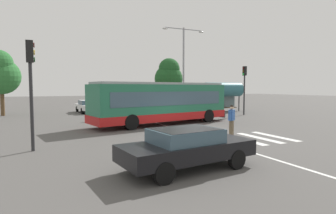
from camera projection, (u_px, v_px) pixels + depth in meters
ground_plane at (194, 132)px, 16.52m from camera, size 160.00×160.00×0.00m
city_transit_bus at (162, 103)px, 19.95m from camera, size 11.01×4.57×3.06m
pedestrian_crossing_street at (232, 118)px, 15.28m from camera, size 0.51×0.43×1.72m
foreground_sedan at (187, 146)px, 8.90m from camera, size 4.69×2.35×1.35m
parked_car_white at (88, 106)px, 29.25m from camera, size 2.12×4.61×1.35m
parked_car_teal at (113, 105)px, 30.19m from camera, size 2.15×4.62×1.35m
parked_car_charcoal at (138, 104)px, 31.48m from camera, size 2.13×4.62×1.35m
parked_car_red at (158, 104)px, 32.55m from camera, size 2.14×4.62×1.35m
traffic_light_near_corner at (31, 77)px, 11.31m from camera, size 0.33×0.32×4.63m
traffic_light_far_corner at (244, 82)px, 26.72m from camera, size 0.33×0.32×4.78m
bus_stop_shelter at (223, 90)px, 30.32m from camera, size 4.60×1.54×3.25m
twin_arm_street_lamp at (184, 60)px, 29.64m from camera, size 5.01×0.32×9.17m
background_tree_left at (0, 73)px, 25.67m from camera, size 3.42×3.42×6.24m
background_tree_right at (169, 76)px, 34.39m from camera, size 3.57×3.57×6.39m
crosswalk_painted_stripes at (225, 141)px, 13.62m from camera, size 7.06×3.28×0.01m
lane_center_line at (173, 128)px, 18.14m from camera, size 0.16×24.00×0.01m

